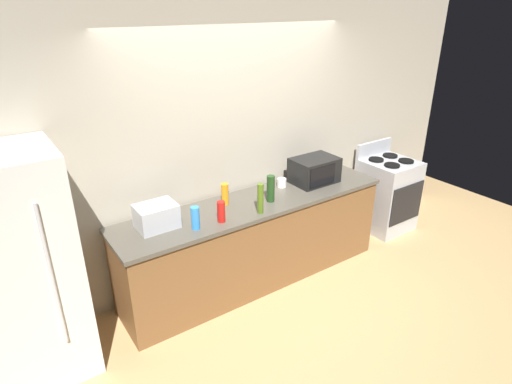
{
  "coord_description": "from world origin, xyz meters",
  "views": [
    {
      "loc": [
        -2.13,
        -2.68,
        2.68
      ],
      "look_at": [
        0.0,
        0.4,
        1.0
      ],
      "focal_mm": 29.95,
      "sensor_mm": 36.0,
      "label": 1
    }
  ],
  "objects_px": {
    "stove_range": "(386,194)",
    "bottle_olive_oil": "(260,199)",
    "bottle_spray_cleaner": "(195,218)",
    "refrigerator": "(23,271)",
    "bottle_dish_soap": "(225,194)",
    "mug_white": "(282,183)",
    "toaster_oven": "(156,216)",
    "microwave": "(314,170)",
    "bottle_wine": "(271,189)",
    "bottle_hot_sauce": "(221,212)"
  },
  "relations": [
    {
      "from": "stove_range",
      "to": "toaster_oven",
      "type": "relative_size",
      "value": 3.18
    },
    {
      "from": "stove_range",
      "to": "bottle_olive_oil",
      "type": "distance_m",
      "value": 2.19
    },
    {
      "from": "refrigerator",
      "to": "mug_white",
      "type": "xyz_separation_m",
      "value": [
        2.48,
        0.14,
        0.05
      ]
    },
    {
      "from": "bottle_wine",
      "to": "mug_white",
      "type": "xyz_separation_m",
      "value": [
        0.31,
        0.22,
        -0.09
      ]
    },
    {
      "from": "microwave",
      "to": "mug_white",
      "type": "distance_m",
      "value": 0.39
    },
    {
      "from": "toaster_oven",
      "to": "bottle_hot_sauce",
      "type": "bearing_deg",
      "value": -24.0
    },
    {
      "from": "bottle_olive_oil",
      "to": "bottle_dish_soap",
      "type": "xyz_separation_m",
      "value": [
        -0.17,
        0.34,
        -0.04
      ]
    },
    {
      "from": "stove_range",
      "to": "mug_white",
      "type": "height_order",
      "value": "stove_range"
    },
    {
      "from": "stove_range",
      "to": "bottle_dish_soap",
      "type": "xyz_separation_m",
      "value": [
        -2.28,
        0.12,
        0.54
      ]
    },
    {
      "from": "bottle_dish_soap",
      "to": "bottle_wine",
      "type": "distance_m",
      "value": 0.44
    },
    {
      "from": "bottle_olive_oil",
      "to": "mug_white",
      "type": "height_order",
      "value": "bottle_olive_oil"
    },
    {
      "from": "stove_range",
      "to": "microwave",
      "type": "xyz_separation_m",
      "value": [
        -1.21,
        0.05,
        0.57
      ]
    },
    {
      "from": "toaster_oven",
      "to": "mug_white",
      "type": "relative_size",
      "value": 3.63
    },
    {
      "from": "microwave",
      "to": "bottle_wine",
      "type": "relative_size",
      "value": 1.81
    },
    {
      "from": "bottle_olive_oil",
      "to": "stove_range",
      "type": "bearing_deg",
      "value": 5.95
    },
    {
      "from": "bottle_wine",
      "to": "bottle_spray_cleaner",
      "type": "bearing_deg",
      "value": -174.77
    },
    {
      "from": "bottle_hot_sauce",
      "to": "toaster_oven",
      "type": "bearing_deg",
      "value": 156.0
    },
    {
      "from": "microwave",
      "to": "mug_white",
      "type": "height_order",
      "value": "microwave"
    },
    {
      "from": "stove_range",
      "to": "microwave",
      "type": "bearing_deg",
      "value": 177.73
    },
    {
      "from": "bottle_olive_oil",
      "to": "refrigerator",
      "type": "bearing_deg",
      "value": 173.57
    },
    {
      "from": "toaster_oven",
      "to": "bottle_olive_oil",
      "type": "bearing_deg",
      "value": -17.45
    },
    {
      "from": "bottle_olive_oil",
      "to": "bottle_dish_soap",
      "type": "bearing_deg",
      "value": 117.29
    },
    {
      "from": "stove_range",
      "to": "bottle_spray_cleaner",
      "type": "height_order",
      "value": "bottle_spray_cleaner"
    },
    {
      "from": "microwave",
      "to": "toaster_oven",
      "type": "bearing_deg",
      "value": 179.61
    },
    {
      "from": "bottle_olive_oil",
      "to": "microwave",
      "type": "bearing_deg",
      "value": 16.67
    },
    {
      "from": "stove_range",
      "to": "toaster_oven",
      "type": "xyz_separation_m",
      "value": [
        -2.99,
        0.06,
        0.54
      ]
    },
    {
      "from": "stove_range",
      "to": "bottle_hot_sauce",
      "type": "height_order",
      "value": "bottle_hot_sauce"
    },
    {
      "from": "bottle_olive_oil",
      "to": "mug_white",
      "type": "distance_m",
      "value": 0.65
    },
    {
      "from": "stove_range",
      "to": "microwave",
      "type": "relative_size",
      "value": 2.25
    },
    {
      "from": "microwave",
      "to": "bottle_spray_cleaner",
      "type": "bearing_deg",
      "value": -172.52
    },
    {
      "from": "microwave",
      "to": "bottle_wine",
      "type": "height_order",
      "value": "microwave"
    },
    {
      "from": "bottle_hot_sauce",
      "to": "bottle_spray_cleaner",
      "type": "height_order",
      "value": "bottle_spray_cleaner"
    },
    {
      "from": "refrigerator",
      "to": "bottle_dish_soap",
      "type": "distance_m",
      "value": 1.78
    },
    {
      "from": "bottle_dish_soap",
      "to": "bottle_olive_oil",
      "type": "bearing_deg",
      "value": -62.71
    },
    {
      "from": "toaster_oven",
      "to": "bottle_dish_soap",
      "type": "relative_size",
      "value": 1.62
    },
    {
      "from": "bottle_wine",
      "to": "bottle_spray_cleaner",
      "type": "height_order",
      "value": "bottle_wine"
    },
    {
      "from": "refrigerator",
      "to": "microwave",
      "type": "xyz_separation_m",
      "value": [
        2.84,
        0.05,
        0.13
      ]
    },
    {
      "from": "bottle_hot_sauce",
      "to": "bottle_olive_oil",
      "type": "xyz_separation_m",
      "value": [
        0.38,
        -0.05,
        0.05
      ]
    },
    {
      "from": "bottle_hot_sauce",
      "to": "bottle_wine",
      "type": "distance_m",
      "value": 0.61
    },
    {
      "from": "stove_range",
      "to": "bottle_dish_soap",
      "type": "distance_m",
      "value": 2.34
    },
    {
      "from": "stove_range",
      "to": "bottle_hot_sauce",
      "type": "xyz_separation_m",
      "value": [
        -2.49,
        -0.17,
        0.54
      ]
    },
    {
      "from": "bottle_wine",
      "to": "bottle_olive_oil",
      "type": "bearing_deg",
      "value": -146.96
    },
    {
      "from": "toaster_oven",
      "to": "microwave",
      "type": "bearing_deg",
      "value": -0.39
    },
    {
      "from": "microwave",
      "to": "bottle_dish_soap",
      "type": "height_order",
      "value": "microwave"
    },
    {
      "from": "bottle_dish_soap",
      "to": "bottle_spray_cleaner",
      "type": "bearing_deg",
      "value": -149.2
    },
    {
      "from": "refrigerator",
      "to": "bottle_wine",
      "type": "distance_m",
      "value": 2.18
    },
    {
      "from": "microwave",
      "to": "bottle_hot_sauce",
      "type": "relative_size",
      "value": 2.49
    },
    {
      "from": "bottle_dish_soap",
      "to": "bottle_spray_cleaner",
      "type": "relative_size",
      "value": 1.03
    },
    {
      "from": "bottle_olive_oil",
      "to": "bottle_spray_cleaner",
      "type": "height_order",
      "value": "bottle_olive_oil"
    },
    {
      "from": "stove_range",
      "to": "bottle_hot_sauce",
      "type": "distance_m",
      "value": 2.55
    }
  ]
}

